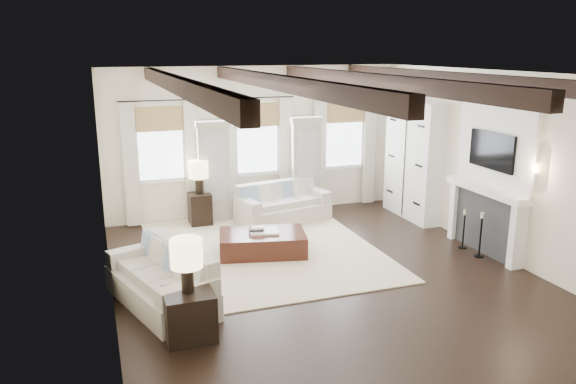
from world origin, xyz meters
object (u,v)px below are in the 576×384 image
object	(u,v)px
sofa_back	(282,206)
side_table_front	(189,314)
ottoman	(262,243)
sofa_left	(165,281)
side_table_back	(200,209)

from	to	relation	value
sofa_back	side_table_front	xyz separation A→B (m)	(-2.68, -4.26, -0.03)
side_table_front	ottoman	bearing A→B (deg)	55.61
sofa_left	ottoman	size ratio (longest dim) A/B	1.43
ottoman	side_table_back	bearing A→B (deg)	121.82
sofa_left	ottoman	bearing A→B (deg)	37.43
side_table_front	sofa_left	bearing A→B (deg)	98.80
side_table_front	side_table_back	bearing A→B (deg)	77.60
ottoman	side_table_back	distance (m)	2.19
sofa_back	side_table_front	world-z (taller)	sofa_back
sofa_left	side_table_front	size ratio (longest dim) A/B	3.49
sofa_back	sofa_left	xyz separation A→B (m)	(-2.84, -3.19, 0.01)
sofa_left	side_table_back	world-z (taller)	sofa_left
side_table_front	side_table_back	xyz separation A→B (m)	(1.01, 4.59, 0.02)
side_table_front	side_table_back	size ratio (longest dim) A/B	0.93
sofa_back	side_table_back	world-z (taller)	sofa_back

